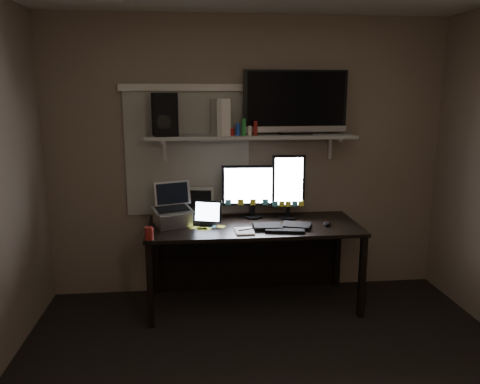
{
  "coord_description": "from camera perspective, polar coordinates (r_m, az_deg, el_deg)",
  "views": [
    {
      "loc": [
        -0.51,
        -2.4,
        1.84
      ],
      "look_at": [
        -0.13,
        1.25,
        1.05
      ],
      "focal_mm": 35.0,
      "sensor_mm": 36.0,
      "label": 1
    }
  ],
  "objects": [
    {
      "name": "monitor_portrait",
      "position": [
        4.16,
        5.91,
        0.66
      ],
      "size": [
        0.29,
        0.07,
        0.58
      ],
      "primitive_type": "cube",
      "rotation": [
        0.0,
        0.0,
        -0.06
      ],
      "color": "black",
      "rests_on": "desk"
    },
    {
      "name": "bottles",
      "position": [
        3.98,
        0.46,
        7.93
      ],
      "size": [
        0.23,
        0.11,
        0.14
      ],
      "primitive_type": null,
      "rotation": [
        0.0,
        0.0,
        -0.28
      ],
      "color": "#A50F0C",
      "rests_on": "wall_shelf"
    },
    {
      "name": "game_console",
      "position": [
        4.03,
        -2.39,
        9.13
      ],
      "size": [
        0.15,
        0.27,
        0.31
      ],
      "primitive_type": "cube",
      "rotation": [
        0.0,
        0.0,
        0.31
      ],
      "color": "beige",
      "rests_on": "wall_shelf"
    },
    {
      "name": "tv",
      "position": [
        4.15,
        6.77,
        10.79
      ],
      "size": [
        0.92,
        0.2,
        0.55
      ],
      "primitive_type": "cube",
      "rotation": [
        0.0,
        0.0,
        0.04
      ],
      "color": "black",
      "rests_on": "wall_shelf"
    },
    {
      "name": "window_blinds",
      "position": [
        4.22,
        -6.4,
        4.65
      ],
      "size": [
        1.1,
        0.02,
        1.1
      ],
      "primitive_type": "cube",
      "color": "#B2ADA0",
      "rests_on": "back_wall"
    },
    {
      "name": "tablet",
      "position": [
        3.97,
        -4.01,
        -2.57
      ],
      "size": [
        0.27,
        0.18,
        0.22
      ],
      "primitive_type": "cube",
      "rotation": [
        0.0,
        0.0,
        -0.32
      ],
      "color": "black",
      "rests_on": "desk"
    },
    {
      "name": "monitor_landscape",
      "position": [
        4.18,
        1.59,
        0.12
      ],
      "size": [
        0.56,
        0.09,
        0.49
      ],
      "primitive_type": "cube",
      "rotation": [
        0.0,
        0.0,
        -0.05
      ],
      "color": "black",
      "rests_on": "desk"
    },
    {
      "name": "wall_shelf",
      "position": [
        4.07,
        1.34,
        6.79
      ],
      "size": [
        1.8,
        0.35,
        0.03
      ],
      "primitive_type": "cube",
      "color": "#9FA09B",
      "rests_on": "back_wall"
    },
    {
      "name": "sticky_notes",
      "position": [
        3.93,
        -3.69,
        -4.33
      ],
      "size": [
        0.37,
        0.3,
        0.0
      ],
      "primitive_type": null,
      "rotation": [
        0.0,
        0.0,
        -0.23
      ],
      "color": "yellow",
      "rests_on": "desk"
    },
    {
      "name": "laptop",
      "position": [
        3.96,
        -8.26,
        -1.65
      ],
      "size": [
        0.39,
        0.35,
        0.36
      ],
      "primitive_type": "cube",
      "rotation": [
        0.0,
        0.0,
        0.35
      ],
      "color": "silver",
      "rests_on": "desk"
    },
    {
      "name": "keyboard",
      "position": [
        3.93,
        5.14,
        -4.16
      ],
      "size": [
        0.52,
        0.28,
        0.03
      ],
      "primitive_type": "cube",
      "rotation": [
        0.0,
        0.0,
        -0.2
      ],
      "color": "black",
      "rests_on": "desk"
    },
    {
      "name": "desk",
      "position": [
        4.18,
        1.42,
        -5.85
      ],
      "size": [
        1.8,
        0.75,
        0.73
      ],
      "color": "black",
      "rests_on": "floor"
    },
    {
      "name": "cup",
      "position": [
        3.67,
        -11.02,
        -4.97
      ],
      "size": [
        0.08,
        0.08,
        0.1
      ],
      "primitive_type": "cylinder",
      "rotation": [
        0.0,
        0.0,
        0.22
      ],
      "color": "maroon",
      "rests_on": "desk"
    },
    {
      "name": "speaker",
      "position": [
        4.01,
        -9.18,
        9.32
      ],
      "size": [
        0.23,
        0.27,
        0.36
      ],
      "primitive_type": "cube",
      "rotation": [
        0.0,
        0.0,
        0.18
      ],
      "color": "black",
      "rests_on": "wall_shelf"
    },
    {
      "name": "mouse",
      "position": [
        4.03,
        10.55,
        -3.84
      ],
      "size": [
        0.09,
        0.11,
        0.04
      ],
      "primitive_type": "ellipsoid",
      "rotation": [
        0.0,
        0.0,
        -0.27
      ],
      "color": "black",
      "rests_on": "desk"
    },
    {
      "name": "back_wall",
      "position": [
        4.27,
        1.04,
        4.13
      ],
      "size": [
        3.6,
        0.0,
        3.6
      ],
      "primitive_type": "plane",
      "rotation": [
        1.57,
        0.0,
        0.0
      ],
      "color": "#7F6C5B",
      "rests_on": "floor"
    },
    {
      "name": "notepad",
      "position": [
        3.8,
        0.51,
        -4.81
      ],
      "size": [
        0.15,
        0.21,
        0.01
      ],
      "primitive_type": "cube",
      "rotation": [
        0.0,
        0.0,
        0.03
      ],
      "color": "silver",
      "rests_on": "desk"
    },
    {
      "name": "file_sorter",
      "position": [
        4.24,
        -4.9,
        -1.28
      ],
      "size": [
        0.22,
        0.13,
        0.27
      ],
      "primitive_type": "cube",
      "rotation": [
        0.0,
        0.0,
        -0.17
      ],
      "color": "black",
      "rests_on": "desk"
    }
  ]
}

